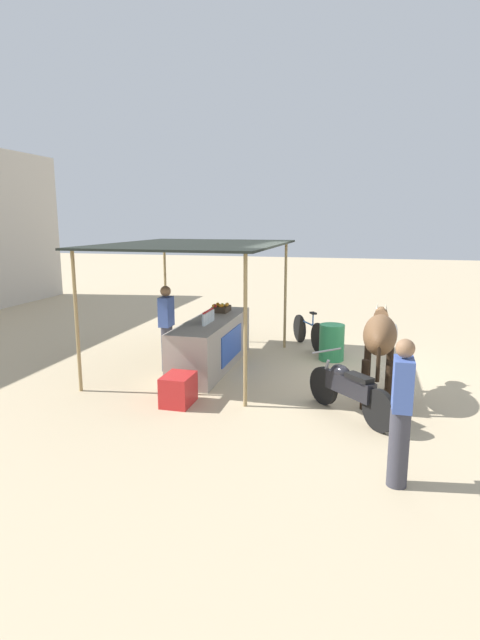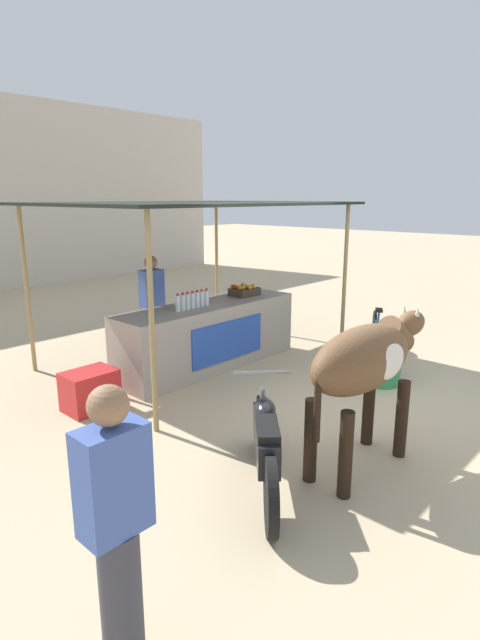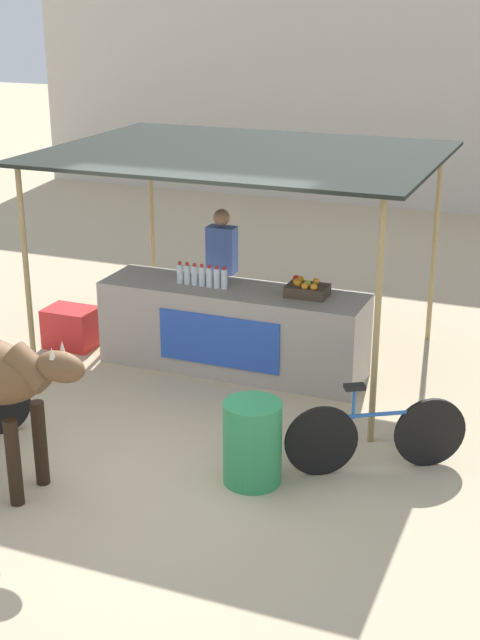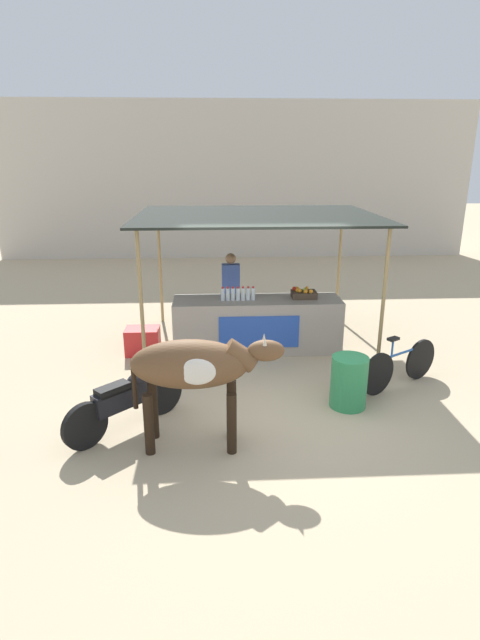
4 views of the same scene
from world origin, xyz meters
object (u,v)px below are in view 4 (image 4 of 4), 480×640
(water_barrel, at_px, (349,382))
(motorcycle_parked, at_px, (127,399))
(stall_counter, at_px, (257,325))
(fruit_crate, at_px, (303,294))
(cow, at_px, (195,368))
(vendor_behind_counter, at_px, (231,294))
(bicycle_leaning, at_px, (400,365))
(cooler_box, at_px, (143,341))

(water_barrel, relative_size, motorcycle_parked, 0.55)
(stall_counter, bearing_deg, motorcycle_parked, -125.17)
(fruit_crate, relative_size, cow, 0.24)
(cow, height_order, motorcycle_parked, cow)
(stall_counter, bearing_deg, vendor_behind_counter, 120.76)
(stall_counter, relative_size, cow, 1.64)
(cow, height_order, bicycle_leaning, cow)
(water_barrel, bearing_deg, motorcycle_parked, -171.30)
(cooler_box, distance_m, water_barrel, 3.83)
(fruit_crate, bearing_deg, stall_counter, -176.24)
(fruit_crate, distance_m, vendor_behind_counter, 1.47)
(vendor_behind_counter, relative_size, cow, 0.90)
(bicycle_leaning, bearing_deg, vendor_behind_counter, 136.01)
(vendor_behind_counter, height_order, bicycle_leaning, vendor_behind_counter)
(fruit_crate, bearing_deg, cooler_box, -177.00)
(fruit_crate, bearing_deg, vendor_behind_counter, 151.49)
(fruit_crate, xyz_separation_m, water_barrel, (0.27, -2.30, -0.66))
(motorcycle_parked, relative_size, bicycle_leaning, 0.94)
(vendor_behind_counter, height_order, motorcycle_parked, vendor_behind_counter)
(water_barrel, bearing_deg, bicycle_leaning, 31.86)
(motorcycle_parked, distance_m, bicycle_leaning, 4.10)
(stall_counter, height_order, cow, cow)
(fruit_crate, height_order, cooler_box, fruit_crate)
(vendor_behind_counter, relative_size, bicycle_leaning, 1.15)
(cow, bearing_deg, motorcycle_parked, 154.56)
(water_barrel, relative_size, bicycle_leaning, 0.52)
(cow, relative_size, motorcycle_parked, 1.35)
(vendor_behind_counter, bearing_deg, bicycle_leaning, -43.99)
(stall_counter, xyz_separation_m, vendor_behind_counter, (-0.45, 0.75, 0.37))
(cow, xyz_separation_m, bicycle_leaning, (3.06, 1.48, -0.69))
(fruit_crate, distance_m, motorcycle_parked, 3.94)
(cooler_box, bearing_deg, vendor_behind_counter, 27.73)
(fruit_crate, height_order, cow, cow)
(vendor_behind_counter, height_order, cooler_box, vendor_behind_counter)
(stall_counter, height_order, fruit_crate, fruit_crate)
(vendor_behind_counter, relative_size, cooler_box, 2.75)
(stall_counter, bearing_deg, water_barrel, -63.77)
(cooler_box, bearing_deg, bicycle_leaning, -20.79)
(vendor_behind_counter, distance_m, cooler_box, 1.93)
(vendor_behind_counter, bearing_deg, motorcycle_parked, -112.88)
(vendor_behind_counter, distance_m, motorcycle_parked, 3.78)
(fruit_crate, xyz_separation_m, bicycle_leaning, (1.21, -1.71, -0.69))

